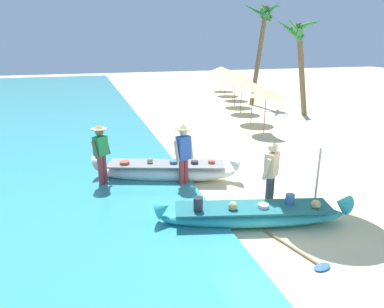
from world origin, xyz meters
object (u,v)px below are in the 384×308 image
person_vendor_assistant (101,151)px  palm_tree_tall_inland (299,39)px  person_tourist_customer (271,173)px  person_vendor_hatted (183,151)px  patio_umbrella_large (324,127)px  paddle (302,254)px  palm_tree_leaning_seaward (263,24)px  boat_cyan_foreground (253,214)px  boat_white_midground (167,171)px

person_vendor_assistant → palm_tree_tall_inland: bearing=33.5°
palm_tree_tall_inland → person_tourist_customer: bearing=-125.3°
person_tourist_customer → palm_tree_tall_inland: bearing=54.7°
person_vendor_hatted → patio_umbrella_large: size_ratio=0.78×
person_vendor_assistant → palm_tree_tall_inland: palm_tree_tall_inland is taller
person_tourist_customer → paddle: (-0.30, -1.79, -0.91)m
patio_umbrella_large → paddle: (-1.23, -1.37, -2.03)m
patio_umbrella_large → palm_tree_leaning_seaward: 15.12m
boat_cyan_foreground → person_vendor_assistant: person_vendor_assistant is taller
boat_cyan_foreground → person_tourist_customer: person_tourist_customer is taller
person_vendor_hatted → palm_tree_leaning_seaward: (8.19, 11.33, 3.77)m
person_vendor_hatted → patio_umbrella_large: bearing=-44.4°
boat_cyan_foreground → paddle: (0.36, -1.30, -0.22)m
boat_cyan_foreground → palm_tree_leaning_seaward: size_ratio=0.69×
boat_white_midground → person_vendor_hatted: 0.97m
boat_white_midground → boat_cyan_foreground: bearing=-68.3°
boat_cyan_foreground → person_vendor_hatted: 2.71m
boat_cyan_foreground → person_vendor_hatted: size_ratio=2.41×
person_vendor_hatted → palm_tree_leaning_seaward: 14.48m
paddle → palm_tree_tall_inland: bearing=58.1°
palm_tree_tall_inland → paddle: (-6.99, -11.24, -3.89)m
boat_cyan_foreground → boat_white_midground: 3.24m
boat_cyan_foreground → person_tourist_customer: bearing=36.7°
boat_cyan_foreground → person_tourist_customer: (0.66, 0.49, 0.69)m
boat_cyan_foreground → person_vendor_hatted: (-0.85, 2.45, 0.77)m
person_vendor_assistant → palm_tree_leaning_seaward: (10.29, 10.66, 3.77)m
boat_cyan_foreground → person_vendor_assistant: bearing=133.3°
boat_cyan_foreground → boat_white_midground: boat_white_midground is taller
boat_cyan_foreground → boat_white_midground: size_ratio=1.03×
palm_tree_tall_inland → palm_tree_leaning_seaward: 3.94m
palm_tree_tall_inland → patio_umbrella_large: bearing=-120.2°
person_tourist_customer → palm_tree_tall_inland: palm_tree_tall_inland is taller
boat_white_midground → patio_umbrella_large: patio_umbrella_large is taller
boat_cyan_foreground → palm_tree_tall_inland: bearing=53.5°
patio_umbrella_large → person_vendor_assistant: bearing=146.0°
person_tourist_customer → person_vendor_assistant: size_ratio=0.95×
patio_umbrella_large → palm_tree_tall_inland: size_ratio=0.45×
patio_umbrella_large → palm_tree_tall_inland: bearing=59.8°
person_vendor_hatted → palm_tree_tall_inland: bearing=42.4°
boat_cyan_foreground → patio_umbrella_large: patio_umbrella_large is taller
boat_cyan_foreground → boat_white_midground: bearing=111.7°
boat_white_midground → paddle: 4.60m
person_vendor_hatted → paddle: bearing=-72.1°
patio_umbrella_large → paddle: bearing=-132.1°
person_vendor_hatted → palm_tree_tall_inland: size_ratio=0.35×
patio_umbrella_large → person_tourist_customer: bearing=155.4°
person_vendor_hatted → paddle: 4.07m
person_tourist_customer → paddle: person_tourist_customer is taller
person_tourist_customer → paddle: bearing=-99.4°
person_tourist_customer → person_vendor_assistant: (-3.61, 2.63, 0.08)m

